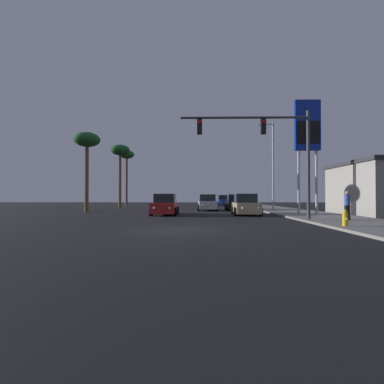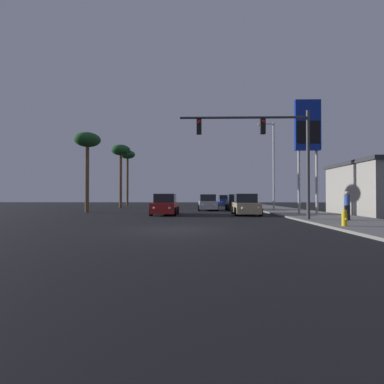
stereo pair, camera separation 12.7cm
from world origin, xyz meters
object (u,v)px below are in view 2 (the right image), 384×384
Objects in this scene: car_tan at (246,205)px; palm_tree_mid at (121,153)px; fire_hydrant at (344,218)px; car_red at (165,205)px; car_silver at (208,203)px; street_lamp at (272,161)px; car_blue at (224,201)px; palm_tree_far at (127,158)px; car_black at (236,203)px; pedestrian_on_sidewalk at (347,204)px; gas_station_sign at (308,131)px; palm_tree_near at (87,143)px; traffic_light_mast at (270,142)px.

palm_tree_mid reaches higher than car_tan.
car_red is at bearing 133.51° from fire_hydrant.
street_lamp reaches higher than car_silver.
car_blue is 0.54× the size of palm_tree_mid.
car_silver is 21.15m from palm_tree_far.
fire_hydrant is at bearing 108.45° from car_tan.
car_black is 16.25m from car_blue.
fire_hydrant is 0.46× the size of pedestrian_on_sidewalk.
gas_station_sign reaches higher than palm_tree_near.
car_silver is 13.66m from palm_tree_mid.
car_black and car_silver have the same top height.
fire_hydrant is 0.10× the size of palm_tree_near.
car_red is 13.29m from street_lamp.
pedestrian_on_sidewalk reaches higher than fire_hydrant.
street_lamp is 11.84× the size of fire_hydrant.
street_lamp is 1.02× the size of palm_tree_far.
palm_tree_far is (-18.97, 16.29, 2.52)m from street_lamp.
car_blue is at bearing -105.38° from car_red.
street_lamp is at bearing 176.56° from car_black.
car_black is 13.93m from traffic_light_mast.
palm_tree_near is (-11.23, -4.23, 5.60)m from car_silver.
palm_tree_mid reaches higher than pedestrian_on_sidewalk.
street_lamp is 25.13m from palm_tree_far.
fire_hydrant is (-1.92, -9.89, -6.13)m from gas_station_sign.
pedestrian_on_sidewalk is at bearing 127.18° from car_tan.
palm_tree_far reaches higher than car_black.
street_lamp reaches higher than palm_tree_mid.
fire_hydrant is at bearing 92.90° from car_blue.
palm_tree_near is at bearing 141.81° from fire_hydrant.
car_blue is (3.08, 16.03, 0.00)m from car_silver.
traffic_light_mast is at bearing 97.25° from car_tan.
traffic_light_mast is at bearing 88.86° from car_blue.
palm_tree_far is (-8.68, 23.47, 6.88)m from car_red.
car_tan is at bearing 108.12° from car_silver.
palm_tree_mid is at bearing 34.90° from car_blue.
palm_tree_near is at bearing 147.41° from traffic_light_mast.
car_black is at bearing -90.00° from car_tan.
car_silver is at bearing 20.65° from palm_tree_near.
car_tan is 1.00× the size of car_silver.
gas_station_sign reaches higher than car_silver.
palm_tree_near is at bearing -92.73° from palm_tree_mid.
car_red and car_blue have the same top height.
car_red is at bearing -24.56° from palm_tree_near.
street_lamp is at bearing 86.99° from fire_hydrant.
palm_tree_near is (-18.71, 10.12, 5.33)m from pedestrian_on_sidewalk.
pedestrian_on_sidewalk is (7.48, -14.35, 0.27)m from car_silver.
car_black is 2.59× the size of pedestrian_on_sidewalk.
palm_tree_near is (-18.92, 3.48, -0.25)m from gas_station_sign.
gas_station_sign is 1.02× the size of palm_tree_far.
gas_station_sign is (11.32, -0.01, 5.86)m from car_red.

